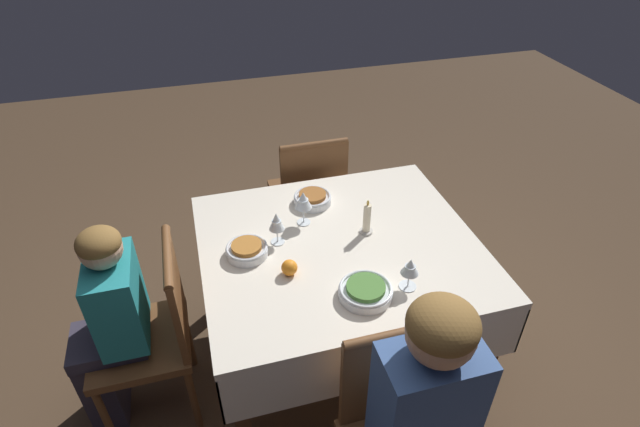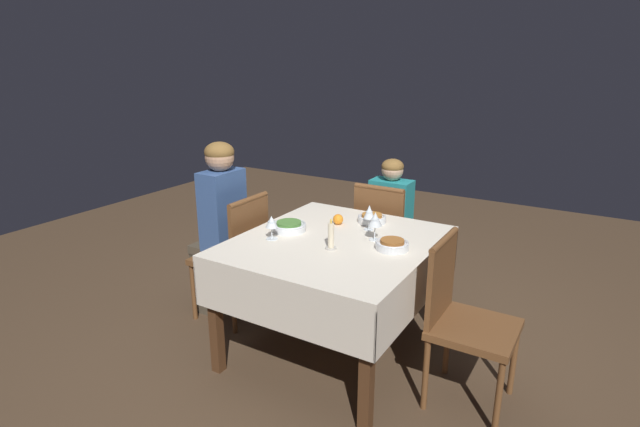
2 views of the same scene
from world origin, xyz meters
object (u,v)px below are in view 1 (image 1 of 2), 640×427
Objects in this scene: wine_glass_north at (303,201)px; chair_west at (154,329)px; chair_north at (309,192)px; wine_glass_south at (410,268)px; dining_table at (339,259)px; bowl_south at (365,291)px; bowl_west at (247,250)px; candle_centerpiece at (367,220)px; orange_fruit at (289,268)px; wine_glass_west at (277,222)px; bowl_north at (312,198)px; person_child_teal at (109,324)px.

chair_west is at bearing -160.83° from wine_glass_north.
wine_glass_south is (0.12, -1.11, 0.34)m from chair_north.
dining_table is 0.36m from bowl_south.
wine_glass_south is 0.70m from bowl_west.
bowl_west is at bearing 57.72° from chair_north.
candle_centerpiece is 2.64× the size of orange_fruit.
wine_glass_north is (0.29, 0.16, 0.10)m from bowl_west.
bowl_south is 1.20× the size of candle_centerpiece.
bowl_south is 0.20m from wine_glass_south.
wine_glass_west reaches higher than orange_fruit.
bowl_north is 0.19m from wine_glass_north.
bowl_north is 1.05× the size of candle_centerpiece.
orange_fruit is at bearing 83.10° from chair_west.
orange_fruit is at bearing -88.52° from wine_glass_west.
chair_north reaches higher than bowl_south.
wine_glass_north is (-0.11, 0.53, 0.10)m from bowl_south.
chair_west is 5.06× the size of candle_centerpiece.
orange_fruit is (-0.25, 0.20, 0.01)m from bowl_south.
orange_fruit is (-0.22, -0.47, 0.01)m from bowl_north.
chair_west is 13.33× the size of orange_fruit.
person_child_teal is at bearing -176.64° from dining_table.
person_child_teal is 7.32× the size of wine_glass_south.
dining_table is 7.66× the size of wine_glass_west.
person_child_teal is at bearing -170.88° from bowl_west.
wine_glass_west is 2.38× the size of orange_fruit.
person_child_teal is 1.07m from bowl_north.
bowl_west is at bearing 147.98° from wine_glass_south.
wine_glass_north is at bearing 150.10° from candle_centerpiece.
bowl_north is at bearing 39.03° from bowl_west.
bowl_south is at bearing -58.23° from wine_glass_west.
chair_west reaches higher than bowl_north.
orange_fruit reaches higher than dining_table.
bowl_north is at bearing 95.86° from dining_table.
chair_west reaches higher than bowl_west.
bowl_west is at bearing 99.12° from person_child_teal.
bowl_north is 0.52m from orange_fruit.
dining_table is 6.74× the size of bowl_west.
wine_glass_south is at bearing -72.14° from bowl_north.
chair_north is (0.06, 0.78, -0.14)m from dining_table.
person_child_teal reaches higher than bowl_west.
bowl_north is (0.37, 0.30, -0.00)m from bowl_west.
person_child_teal is 0.63m from bowl_west.
wine_glass_north is (0.15, 0.11, 0.01)m from wine_glass_west.
chair_north is 6.24× the size of wine_glass_south.
chair_west is at bearing -167.57° from bowl_west.
person_child_teal is 15.62× the size of orange_fruit.
chair_west is 1.04m from candle_centerpiece.
wine_glass_west is at bearing 91.48° from orange_fruit.
wine_glass_south is at bearing 0.90° from bowl_south.
wine_glass_north is at bearing 105.87° from person_child_teal.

